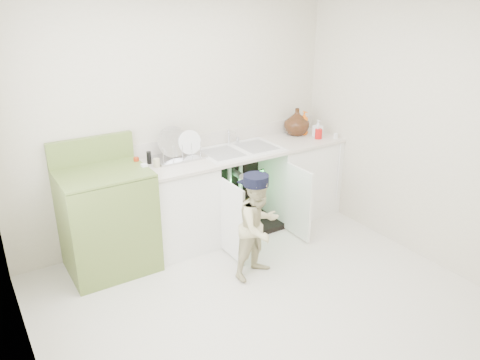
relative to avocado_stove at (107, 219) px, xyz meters
The scene contains 5 objects.
ground 1.56m from the avocado_stove, 52.87° to the right, with size 3.50×3.50×0.00m, color beige.
room_shell 1.66m from the avocado_stove, 52.87° to the right, with size 6.00×5.50×1.26m.
counter_run 1.47m from the avocado_stove, ahead, with size 2.44×1.02×1.20m.
avocado_stove is the anchor object (origin of this frame).
repair_worker 1.38m from the avocado_stove, 37.30° to the right, with size 0.68×0.75×0.98m.
Camera 1 is at (-1.91, -2.70, 2.43)m, focal length 35.00 mm.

